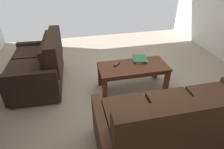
# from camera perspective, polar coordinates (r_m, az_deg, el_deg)

# --- Properties ---
(ground_plane) EXTENTS (5.18, 5.66, 0.01)m
(ground_plane) POSITION_cam_1_polar(r_m,az_deg,el_deg) (3.37, 3.02, -5.00)
(ground_plane) COLOR tan
(sofa_main) EXTENTS (1.92, 0.83, 0.90)m
(sofa_main) POSITION_cam_1_polar(r_m,az_deg,el_deg) (2.40, 19.53, -13.32)
(sofa_main) COLOR black
(sofa_main) RESTS_ON ground
(loveseat_near) EXTENTS (0.91, 1.34, 0.92)m
(loveseat_near) POSITION_cam_1_polar(r_m,az_deg,el_deg) (3.57, -20.78, 2.42)
(loveseat_near) COLOR black
(loveseat_near) RESTS_ON ground
(coffee_table) EXTENTS (1.17, 0.54, 0.45)m
(coffee_table) POSITION_cam_1_polar(r_m,az_deg,el_deg) (3.25, 6.34, 1.51)
(coffee_table) COLOR brown
(coffee_table) RESTS_ON ground
(book_stack) EXTENTS (0.29, 0.34, 0.04)m
(book_stack) POSITION_cam_1_polar(r_m,az_deg,el_deg) (3.41, 8.25, 4.66)
(book_stack) COLOR silver
(book_stack) RESTS_ON coffee_table
(tv_remote) EXTENTS (0.14, 0.15, 0.02)m
(tv_remote) POSITION_cam_1_polar(r_m,az_deg,el_deg) (3.22, 1.43, 3.10)
(tv_remote) COLOR black
(tv_remote) RESTS_ON coffee_table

